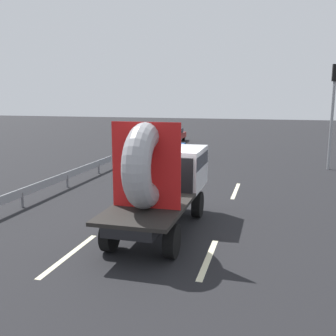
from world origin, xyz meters
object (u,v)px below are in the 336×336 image
(traffic_light, at_px, (333,102))
(flatbed_truck, at_px, (164,175))
(oncoming_car, at_px, (174,135))
(distant_sedan, at_px, (166,148))

(traffic_light, bearing_deg, flatbed_truck, -118.18)
(oncoming_car, bearing_deg, flatbed_truck, -76.48)
(traffic_light, bearing_deg, distant_sedan, 172.29)
(flatbed_truck, relative_size, traffic_light, 0.98)
(flatbed_truck, xyz_separation_m, distant_sedan, (-3.53, 13.16, -0.97))
(traffic_light, distance_m, oncoming_car, 16.30)
(distant_sedan, height_order, traffic_light, traffic_light)
(traffic_light, relative_size, oncoming_car, 1.58)
(distant_sedan, distance_m, oncoming_car, 9.68)
(traffic_light, xyz_separation_m, oncoming_car, (-11.78, 10.83, -3.13))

